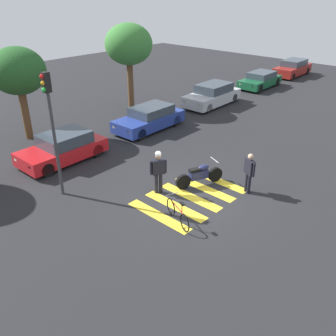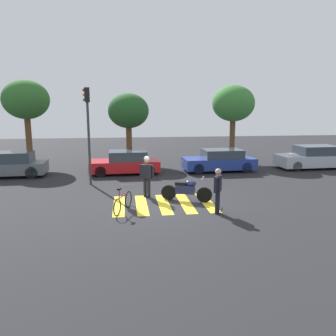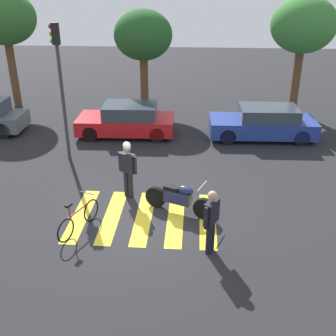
% 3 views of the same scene
% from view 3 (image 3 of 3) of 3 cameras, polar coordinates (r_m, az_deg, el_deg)
% --- Properties ---
extents(ground_plane, '(60.00, 60.00, 0.00)m').
position_cam_3_polar(ground_plane, '(11.56, -3.43, -6.93)').
color(ground_plane, '#232326').
extents(police_motorcycle, '(2.04, 1.02, 1.03)m').
position_cam_3_polar(police_motorcycle, '(11.55, 1.58, -4.28)').
color(police_motorcycle, black).
rests_on(police_motorcycle, ground_plane).
extents(leaning_bicycle, '(0.73, 1.61, 0.98)m').
position_cam_3_polar(leaning_bicycle, '(11.05, -12.46, -7.00)').
color(leaning_bicycle, black).
rests_on(leaning_bicycle, ground_plane).
extents(officer_on_foot, '(0.60, 0.42, 1.82)m').
position_cam_3_polar(officer_on_foot, '(12.14, -5.70, 0.35)').
color(officer_on_foot, black).
rests_on(officer_on_foot, ground_plane).
extents(officer_by_motorcycle, '(0.40, 0.61, 1.69)m').
position_cam_3_polar(officer_by_motorcycle, '(9.76, 6.11, -7.03)').
color(officer_by_motorcycle, black).
rests_on(officer_by_motorcycle, ground_plane).
extents(crosswalk_stripes, '(4.05, 2.83, 0.01)m').
position_cam_3_polar(crosswalk_stripes, '(11.56, -3.43, -6.91)').
color(crosswalk_stripes, yellow).
rests_on(crosswalk_stripes, ground_plane).
extents(car_red_convertible, '(4.08, 1.97, 1.34)m').
position_cam_3_polar(car_red_convertible, '(17.35, -5.77, 6.70)').
color(car_red_convertible, black).
rests_on(car_red_convertible, ground_plane).
extents(car_blue_hatchback, '(4.36, 1.92, 1.33)m').
position_cam_3_polar(car_blue_hatchback, '(17.36, 13.28, 6.16)').
color(car_blue_hatchback, black).
rests_on(car_blue_hatchback, ground_plane).
extents(traffic_light_pole, '(0.35, 0.28, 4.81)m').
position_cam_3_polar(traffic_light_pole, '(14.65, -15.01, 12.82)').
color(traffic_light_pole, '#38383D').
rests_on(traffic_light_pole, ground_plane).
extents(street_tree_near, '(3.01, 3.01, 5.64)m').
position_cam_3_polar(street_tree_near, '(22.13, -22.03, 18.88)').
color(street_tree_near, brown).
rests_on(street_tree_near, ground_plane).
extents(street_tree_mid, '(2.80, 2.80, 4.80)m').
position_cam_3_polar(street_tree_mid, '(20.35, -3.51, 18.04)').
color(street_tree_mid, brown).
rests_on(street_tree_mid, ground_plane).
extents(street_tree_far, '(3.01, 3.01, 5.41)m').
position_cam_3_polar(street_tree_far, '(20.70, 18.51, 18.42)').
color(street_tree_far, brown).
rests_on(street_tree_far, ground_plane).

